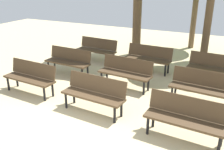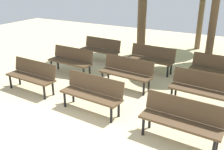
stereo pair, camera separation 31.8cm
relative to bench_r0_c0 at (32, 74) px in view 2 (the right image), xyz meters
name	(u,v)px [view 2 (the right image)]	position (x,y,z in m)	size (l,w,h in m)	color
ground_plane	(47,143)	(2.08, -1.73, -0.50)	(24.00, 24.00, 0.00)	#CCB789
bench_r0_c0	(32,74)	(0.00, 0.00, 0.00)	(1.62, 0.57, 0.87)	#4C3823
bench_r0_c1	(92,92)	(2.14, -0.15, 0.00)	(1.63, 0.59, 0.87)	#4C3823
bench_r0_c2	(181,118)	(4.35, -0.33, 0.00)	(1.62, 0.57, 0.87)	#4C3823
bench_r1_c0	(71,59)	(0.10, 1.67, 0.00)	(1.62, 0.55, 0.87)	#4C3823
bench_r1_c1	(126,71)	(2.24, 1.54, 0.00)	(1.63, 0.60, 0.87)	#4C3823
bench_r1_c2	(203,88)	(4.43, 1.38, 0.00)	(1.63, 0.59, 0.87)	#4C3823
bench_r2_c0	(101,48)	(0.24, 3.37, 0.00)	(1.63, 0.60, 0.87)	#4C3823
bench_r2_c1	(151,57)	(2.39, 3.19, 0.00)	(1.62, 0.57, 0.87)	#4C3823
bench_r2_c2	(218,68)	(4.55, 3.10, 0.00)	(1.63, 0.60, 0.87)	#4C3823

